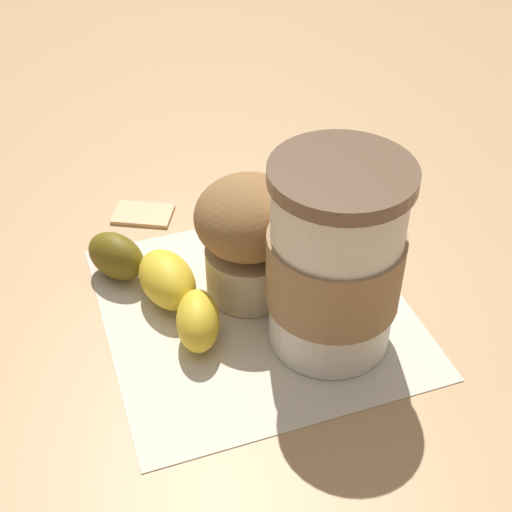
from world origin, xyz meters
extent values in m
plane|color=tan|center=(0.00, 0.00, 0.00)|extent=(3.00, 3.00, 0.00)
cube|color=beige|center=(0.00, 0.00, 0.00)|extent=(0.24, 0.24, 0.00)
cylinder|color=silver|center=(-0.04, 0.04, 0.07)|extent=(0.08, 0.08, 0.13)
cylinder|color=brown|center=(-0.04, 0.04, 0.14)|extent=(0.09, 0.09, 0.01)
cylinder|color=#997551|center=(-0.04, 0.04, 0.06)|extent=(0.09, 0.09, 0.05)
cylinder|color=beige|center=(0.00, -0.02, 0.02)|extent=(0.06, 0.06, 0.04)
ellipsoid|color=olive|center=(0.00, -0.02, 0.07)|extent=(0.08, 0.08, 0.06)
ellipsoid|color=gold|center=(0.05, 0.02, 0.02)|extent=(0.04, 0.05, 0.04)
ellipsoid|color=gold|center=(0.06, -0.03, 0.02)|extent=(0.05, 0.07, 0.04)
ellipsoid|color=brown|center=(0.10, -0.06, 0.02)|extent=(0.06, 0.06, 0.04)
cube|color=#E0B27F|center=(0.07, -0.14, 0.00)|extent=(0.06, 0.05, 0.01)
cube|color=tan|center=(-0.12, -0.10, 0.00)|extent=(0.01, 0.11, 0.00)
camera|label=1|loc=(0.09, 0.37, 0.37)|focal=50.00mm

